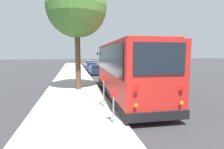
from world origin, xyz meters
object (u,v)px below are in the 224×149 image
parked_sedan_blue (91,67)px  parked_sedan_silver (89,64)px  sign_post_far (104,91)px  street_tree (77,3)px  shuttle_bus (126,67)px  parked_sedan_navy (96,70)px  sign_post_near (113,106)px

parked_sedan_blue → parked_sedan_silver: 6.61m
sign_post_far → parked_sedan_silver: bearing=-3.5°
parked_sedan_silver → street_tree: 23.79m
shuttle_bus → parked_sedan_navy: bearing=3.9°
parked_sedan_blue → sign_post_far: size_ratio=2.78×
parked_sedan_silver → street_tree: street_tree is taller
street_tree → sign_post_near: bearing=-171.0°
shuttle_bus → sign_post_near: bearing=159.7°
sign_post_near → parked_sedan_navy: bearing=-5.0°
shuttle_bus → parked_sedan_silver: (25.49, 0.15, -1.31)m
parked_sedan_navy → parked_sedan_silver: (12.43, -0.16, 0.04)m
parked_sedan_silver → sign_post_far: bearing=174.7°
parked_sedan_blue → sign_post_near: bearing=179.7°
parked_sedan_silver → sign_post_near: size_ratio=3.42×
parked_sedan_navy → parked_sedan_blue: size_ratio=1.03×
shuttle_bus → street_tree: size_ratio=1.14×
shuttle_bus → sign_post_far: bearing=143.2°
parked_sedan_navy → street_tree: (-10.49, 2.63, 5.75)m
sign_post_far → parked_sedan_navy: bearing=-5.7°
parked_sedan_navy → parked_sedan_blue: (5.82, -0.02, 0.01)m
parked_sedan_navy → sign_post_far: (-15.31, 1.53, 0.39)m
parked_sedan_navy → parked_sedan_silver: 12.43m
parked_sedan_silver → sign_post_far: 27.79m
sign_post_far → shuttle_bus: bearing=-39.4°
parked_sedan_blue → parked_sedan_silver: size_ratio=1.00×
shuttle_bus → street_tree: street_tree is taller
parked_sedan_navy → street_tree: size_ratio=0.52×
shuttle_bus → sign_post_near: size_ratio=7.65×
parked_sedan_silver → sign_post_far: (-27.74, 1.69, 0.35)m
sign_post_near → parked_sedan_silver: bearing=-3.2°
parked_sedan_navy → street_tree: 12.25m
parked_sedan_navy → sign_post_far: sign_post_far is taller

